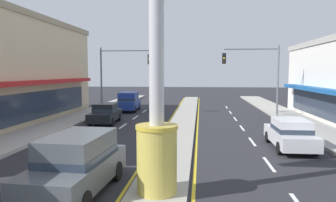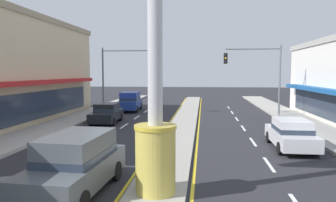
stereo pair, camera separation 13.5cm
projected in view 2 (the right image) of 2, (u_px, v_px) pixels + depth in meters
The scene contains 11 objects.
median_strip at pixel (182, 126), 22.60m from camera, with size 1.91×52.00×0.14m, color #A39E93.
sidewalk_left at pixel (50, 128), 21.61m from camera, with size 2.79×60.00×0.18m, color #ADA89E.
sidewalk_right at pixel (324, 134), 19.63m from camera, with size 2.79×60.00×0.18m, color #ADA89E.
lane_markings at pixel (181, 130), 21.27m from camera, with size 8.65×52.00×0.01m.
district_sign at pixel (155, 57), 9.55m from camera, with size 6.97×1.31×8.38m.
traffic_light_left_side at pixel (121, 69), 29.49m from camera, with size 4.86×0.46×6.20m.
traffic_light_right_side at pixel (259, 68), 27.19m from camera, with size 4.86×0.46×6.20m.
sedan_far_right_lane at pixel (107, 113), 24.30m from camera, with size 2.02×4.39×1.53m.
sedan_near_left_lane at pixel (291, 134), 16.06m from camera, with size 1.85×4.30×1.53m.
suv_mid_left_lane at pixel (130, 101), 32.04m from camera, with size 2.17×4.70×1.90m.
suv_far_left_oncoming at pixel (76, 163), 10.22m from camera, with size 2.16×4.70×1.90m.
Camera 2 is at (1.46, -4.32, 3.89)m, focal length 33.89 mm.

